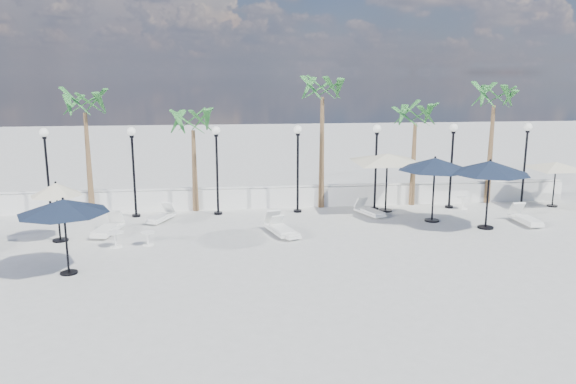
{
  "coord_description": "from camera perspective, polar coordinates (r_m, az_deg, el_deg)",
  "views": [
    {
      "loc": [
        -3.23,
        -17.45,
        6.06
      ],
      "look_at": [
        -0.74,
        3.8,
        1.5
      ],
      "focal_mm": 35.0,
      "sensor_mm": 36.0,
      "label": 1
    }
  ],
  "objects": [
    {
      "name": "lamppost_1",
      "position": [
        24.51,
        -15.47,
        3.22
      ],
      "size": [
        0.36,
        0.36,
        3.84
      ],
      "color": "black",
      "rests_on": "ground"
    },
    {
      "name": "ground",
      "position": [
        18.76,
        3.63,
        -6.84
      ],
      "size": [
        100.0,
        100.0,
        0.0
      ],
      "primitive_type": "plane",
      "color": "#ACABA6",
      "rests_on": "ground"
    },
    {
      "name": "lounger_2",
      "position": [
        21.51,
        -0.86,
        -3.66
      ],
      "size": [
        1.13,
        2.02,
        0.72
      ],
      "rotation": [
        0.0,
        0.0,
        0.28
      ],
      "color": "silver",
      "rests_on": "ground"
    },
    {
      "name": "parasol_navy_right",
      "position": [
        23.2,
        19.83,
        2.35
      ],
      "size": [
        3.1,
        3.1,
        2.78
      ],
      "color": "black",
      "rests_on": "ground"
    },
    {
      "name": "side_table_1",
      "position": [
        20.73,
        -14.04,
        -4.49
      ],
      "size": [
        0.5,
        0.5,
        0.49
      ],
      "color": "silver",
      "rests_on": "ground"
    },
    {
      "name": "parasol_cream_sq_b",
      "position": [
        28.34,
        25.61,
        2.73
      ],
      "size": [
        4.45,
        4.45,
        2.23
      ],
      "color": "black",
      "rests_on": "ground"
    },
    {
      "name": "lamppost_4",
      "position": [
        25.14,
        8.95,
        3.73
      ],
      "size": [
        0.36,
        0.36,
        3.84
      ],
      "color": "black",
      "rests_on": "ground"
    },
    {
      "name": "lamppost_2",
      "position": [
        24.22,
        -7.25,
        3.46
      ],
      "size": [
        0.36,
        0.36,
        3.84
      ],
      "color": "black",
      "rests_on": "ground"
    },
    {
      "name": "balustrade",
      "position": [
        25.78,
        0.69,
        -0.5
      ],
      "size": [
        26.0,
        0.3,
        1.01
      ],
      "color": "silver",
      "rests_on": "ground"
    },
    {
      "name": "lamppost_5",
      "position": [
        26.29,
        16.33,
        3.75
      ],
      "size": [
        0.36,
        0.36,
        3.84
      ],
      "color": "black",
      "rests_on": "ground"
    },
    {
      "name": "side_table_2",
      "position": [
        26.61,
        17.37,
        -0.95
      ],
      "size": [
        0.57,
        0.57,
        0.56
      ],
      "color": "silver",
      "rests_on": "ground"
    },
    {
      "name": "parasol_cream_sq_a",
      "position": [
        24.96,
        10.07,
        3.83
      ],
      "size": [
        5.68,
        5.68,
        2.79
      ],
      "color": "black",
      "rests_on": "ground"
    },
    {
      "name": "parasol_cream_small",
      "position": [
        21.88,
        -22.49,
        0.18
      ],
      "size": [
        1.82,
        1.82,
        2.24
      ],
      "color": "black",
      "rests_on": "ground"
    },
    {
      "name": "lounger_1",
      "position": [
        22.57,
        -17.81,
        -3.51
      ],
      "size": [
        1.01,
        1.99,
        0.71
      ],
      "rotation": [
        0.0,
        0.0,
        -0.22
      ],
      "color": "silver",
      "rests_on": "ground"
    },
    {
      "name": "lounger_4",
      "position": [
        24.54,
        8.26,
        -1.89
      ],
      "size": [
        1.1,
        1.75,
        0.62
      ],
      "rotation": [
        0.0,
        0.0,
        0.37
      ],
      "color": "silver",
      "rests_on": "ground"
    },
    {
      "name": "parasol_navy_mid",
      "position": [
        23.67,
        14.7,
        2.74
      ],
      "size": [
        3.05,
        3.05,
        2.73
      ],
      "color": "black",
      "rests_on": "ground"
    },
    {
      "name": "side_table_0",
      "position": [
        20.81,
        -17.12,
        -4.49
      ],
      "size": [
        0.57,
        0.57,
        0.55
      ],
      "color": "silver",
      "rests_on": "ground"
    },
    {
      "name": "parasol_navy_left",
      "position": [
        18.15,
        -21.86,
        -1.39
      ],
      "size": [
        2.73,
        2.73,
        2.41
      ],
      "color": "black",
      "rests_on": "ground"
    },
    {
      "name": "palm_3",
      "position": [
        26.33,
        12.81,
        7.14
      ],
      "size": [
        2.6,
        2.6,
        4.9
      ],
      "color": "brown",
      "rests_on": "ground"
    },
    {
      "name": "palm_0",
      "position": [
        25.46,
        -19.95,
        7.88
      ],
      "size": [
        2.6,
        2.6,
        5.5
      ],
      "color": "brown",
      "rests_on": "ground"
    },
    {
      "name": "palm_4",
      "position": [
        27.73,
        20.2,
        8.55
      ],
      "size": [
        2.6,
        2.6,
        5.7
      ],
      "color": "brown",
      "rests_on": "ground"
    },
    {
      "name": "palm_2",
      "position": [
        25.17,
        3.52,
        9.86
      ],
      "size": [
        2.6,
        2.6,
        6.1
      ],
      "color": "brown",
      "rests_on": "ground"
    },
    {
      "name": "lounger_3",
      "position": [
        23.91,
        -12.78,
        -2.44
      ],
      "size": [
        1.16,
        1.73,
        0.62
      ],
      "rotation": [
        0.0,
        0.0,
        -0.43
      ],
      "color": "silver",
      "rests_on": "ground"
    },
    {
      "name": "lamppost_0",
      "position": [
        25.29,
        -23.34,
        2.93
      ],
      "size": [
        0.36,
        0.36,
        3.84
      ],
      "color": "black",
      "rests_on": "ground"
    },
    {
      "name": "lamppost_6",
      "position": [
        27.84,
        23.0,
        3.71
      ],
      "size": [
        0.36,
        0.36,
        3.84
      ],
      "color": "black",
      "rests_on": "ground"
    },
    {
      "name": "lounger_5",
      "position": [
        21.23,
        -0.37,
        -3.97
      ],
      "size": [
        1.13,
        1.73,
        0.62
      ],
      "rotation": [
        0.0,
        0.0,
        0.4
      ],
      "color": "silver",
      "rests_on": "ground"
    },
    {
      "name": "lamppost_3",
      "position": [
        24.43,
        1.0,
        3.63
      ],
      "size": [
        0.36,
        0.36,
        3.84
      ],
      "color": "black",
      "rests_on": "ground"
    },
    {
      "name": "lounger_6",
      "position": [
        24.91,
        22.97,
        -2.48
      ],
      "size": [
        0.64,
        1.84,
        0.68
      ],
      "rotation": [
        0.0,
        0.0,
        0.02
      ],
      "color": "silver",
      "rests_on": "ground"
    },
    {
      "name": "palm_1",
      "position": [
        24.89,
        -9.63,
        6.55
      ],
      "size": [
        2.6,
        2.6,
        4.7
      ],
      "color": "brown",
      "rests_on": "ground"
    }
  ]
}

